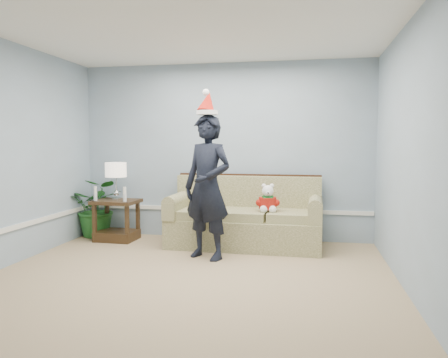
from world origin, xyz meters
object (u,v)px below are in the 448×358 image
at_px(table_lamp, 116,171).
at_px(teddy_bear, 268,201).
at_px(houseplant, 98,208).
at_px(sofa, 245,221).
at_px(side_table, 117,225).
at_px(man, 207,187).

height_order(table_lamp, teddy_bear, table_lamp).
distance_m(houseplant, teddy_bear, 2.75).
distance_m(sofa, side_table, 1.98).
bearing_deg(teddy_bear, side_table, 167.79).
relative_size(table_lamp, houseplant, 0.62).
relative_size(sofa, man, 1.18).
xyz_separation_m(sofa, teddy_bear, (0.34, -0.19, 0.31)).
bearing_deg(houseplant, teddy_bear, -7.74).
distance_m(side_table, man, 1.89).
bearing_deg(man, houseplant, 177.65).
height_order(side_table, man, man).
bearing_deg(side_table, table_lamp, 110.45).
distance_m(sofa, table_lamp, 2.10).
bearing_deg(houseplant, side_table, -27.50).
bearing_deg(teddy_bear, man, -148.15).
bearing_deg(teddy_bear, sofa, 141.86).
height_order(man, teddy_bear, man).
xyz_separation_m(side_table, houseplant, (-0.41, 0.21, 0.22)).
relative_size(side_table, table_lamp, 1.16).
height_order(houseplant, teddy_bear, same).
bearing_deg(table_lamp, side_table, -69.55).
bearing_deg(sofa, table_lamp, -178.29).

